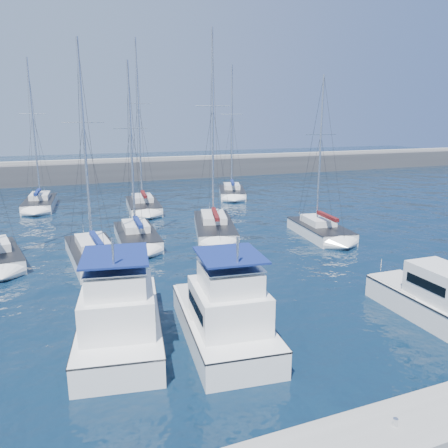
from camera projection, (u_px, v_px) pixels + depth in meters
name	position (u px, v px, depth m)	size (l,w,h in m)	color
ground	(244.00, 304.00, 23.19)	(220.00, 220.00, 0.00)	black
breakwater	(110.00, 174.00, 69.88)	(160.00, 6.00, 4.45)	#424244
dock	(394.00, 434.00, 13.20)	(40.00, 2.20, 0.60)	gray
dock_cleat_centre	(395.00, 422.00, 13.10)	(0.16, 0.16, 0.25)	silver
motor_yacht_port_inner	(120.00, 318.00, 19.02)	(4.89, 9.02, 4.69)	white
motor_yacht_stbd_inner	(225.00, 318.00, 19.03)	(4.25, 8.09, 4.69)	white
motor_yacht_stbd_outer	(431.00, 300.00, 21.41)	(2.62, 6.44, 3.20)	silver
sailboat_mid_b	(94.00, 254.00, 30.06)	(3.57, 8.52, 15.00)	silver
sailboat_mid_c	(137.00, 236.00, 34.69)	(3.38, 7.67, 14.21)	white
sailboat_mid_d	(214.00, 226.00, 37.82)	(5.68, 10.06, 17.13)	silver
sailboat_mid_e	(320.00, 230.00, 36.60)	(3.97, 7.44, 13.33)	white
sailboat_back_a	(40.00, 203.00, 48.43)	(3.85, 8.50, 16.25)	white
sailboat_back_b	(143.00, 205.00, 47.06)	(3.96, 8.47, 17.96)	silver
sailboat_back_c	(232.00, 192.00, 55.40)	(5.41, 8.14, 16.32)	white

